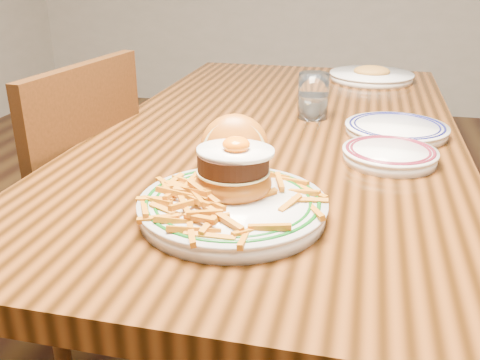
% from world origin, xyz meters
% --- Properties ---
extents(table, '(0.85, 1.60, 0.75)m').
position_xyz_m(table, '(0.00, 0.00, 0.66)').
color(table, black).
rests_on(table, floor).
extents(chair_left, '(0.47, 0.47, 0.92)m').
position_xyz_m(chair_left, '(-0.55, -0.16, 0.49)').
color(chair_left, '#41210D').
rests_on(chair_left, floor).
extents(main_plate, '(0.30, 0.32, 0.15)m').
position_xyz_m(main_plate, '(-0.00, -0.49, 0.79)').
color(main_plate, silver).
rests_on(main_plate, table).
extents(side_plate, '(0.19, 0.20, 0.03)m').
position_xyz_m(side_plate, '(0.26, -0.19, 0.77)').
color(side_plate, silver).
rests_on(side_plate, table).
extents(rear_plate, '(0.24, 0.24, 0.03)m').
position_xyz_m(rear_plate, '(0.27, 0.00, 0.76)').
color(rear_plate, silver).
rests_on(rear_plate, table).
extents(water_glass, '(0.08, 0.08, 0.12)m').
position_xyz_m(water_glass, '(0.07, 0.10, 0.80)').
color(water_glass, white).
rests_on(water_glass, table).
extents(far_plate, '(0.28, 0.28, 0.05)m').
position_xyz_m(far_plate, '(0.21, 0.60, 0.77)').
color(far_plate, silver).
rests_on(far_plate, table).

